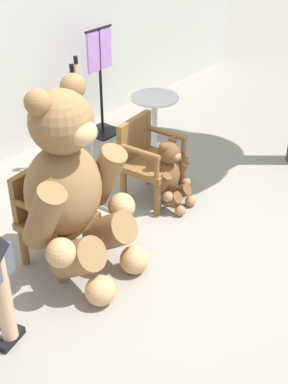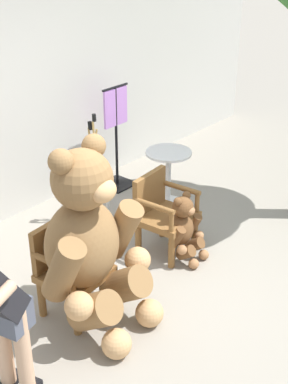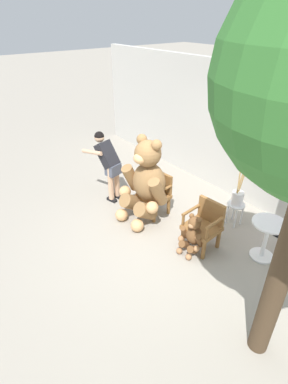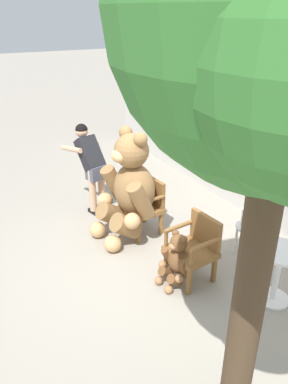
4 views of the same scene
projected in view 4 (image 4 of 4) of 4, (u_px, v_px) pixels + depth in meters
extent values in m
plane|color=gray|center=(136.00, 261.00, 5.26)|extent=(60.00, 60.00, 0.00)
cube|color=beige|center=(275.00, 140.00, 5.69)|extent=(10.00, 0.16, 2.80)
cube|color=brown|center=(141.00, 209.00, 5.79)|extent=(0.61, 0.57, 0.07)
cylinder|color=brown|center=(123.00, 219.00, 5.95)|extent=(0.07, 0.07, 0.37)
cylinder|color=brown|center=(138.00, 231.00, 5.61)|extent=(0.07, 0.07, 0.37)
cylinder|color=brown|center=(144.00, 212.00, 6.16)|extent=(0.07, 0.07, 0.37)
cylinder|color=brown|center=(161.00, 223.00, 5.82)|extent=(0.07, 0.07, 0.37)
cube|color=brown|center=(154.00, 191.00, 5.80)|extent=(0.52, 0.11, 0.42)
cylinder|color=brown|center=(133.00, 188.00, 5.87)|extent=(0.10, 0.48, 0.06)
cylinder|color=brown|center=(121.00, 198.00, 5.81)|extent=(0.05, 0.05, 0.22)
cylinder|color=brown|center=(151.00, 200.00, 5.49)|extent=(0.10, 0.48, 0.06)
cylinder|color=brown|center=(139.00, 211.00, 5.44)|extent=(0.05, 0.05, 0.22)
cube|color=brown|center=(191.00, 252.00, 4.76)|extent=(0.60, 0.57, 0.07)
cylinder|color=brown|center=(166.00, 263.00, 4.92)|extent=(0.07, 0.07, 0.37)
cylinder|color=brown|center=(189.00, 281.00, 4.58)|extent=(0.07, 0.07, 0.37)
cylinder|color=brown|center=(191.00, 252.00, 5.13)|extent=(0.07, 0.07, 0.37)
cylinder|color=brown|center=(214.00, 269.00, 4.79)|extent=(0.07, 0.07, 0.37)
cube|color=brown|center=(206.00, 230.00, 4.77)|extent=(0.52, 0.11, 0.42)
cylinder|color=brown|center=(179.00, 226.00, 4.83)|extent=(0.10, 0.48, 0.06)
cylinder|color=brown|center=(166.00, 238.00, 4.77)|extent=(0.05, 0.05, 0.22)
cylinder|color=brown|center=(206.00, 244.00, 4.46)|extent=(0.10, 0.48, 0.06)
cylinder|color=brown|center=(192.00, 258.00, 4.40)|extent=(0.05, 0.05, 0.22)
ellipsoid|color=olive|center=(134.00, 189.00, 5.58)|extent=(0.74, 0.65, 0.80)
sphere|color=olive|center=(131.00, 151.00, 5.29)|extent=(0.51, 0.51, 0.51)
ellipsoid|color=tan|center=(118.00, 156.00, 5.20)|extent=(0.26, 0.21, 0.19)
sphere|color=black|center=(118.00, 155.00, 5.19)|extent=(0.07, 0.07, 0.07)
sphere|color=olive|center=(126.00, 132.00, 5.35)|extent=(0.20, 0.20, 0.20)
sphere|color=olive|center=(140.00, 139.00, 5.07)|extent=(0.20, 0.20, 0.20)
cylinder|color=olive|center=(114.00, 183.00, 5.79)|extent=(0.27, 0.46, 0.60)
sphere|color=tan|center=(105.00, 200.00, 5.84)|extent=(0.24, 0.24, 0.24)
cylinder|color=olive|center=(141.00, 201.00, 5.23)|extent=(0.27, 0.46, 0.60)
sphere|color=tan|center=(132.00, 221.00, 5.26)|extent=(0.24, 0.24, 0.24)
cylinder|color=olive|center=(111.00, 214.00, 5.78)|extent=(0.34, 0.52, 0.47)
sphere|color=tan|center=(98.00, 230.00, 5.77)|extent=(0.25, 0.25, 0.25)
cylinder|color=olive|center=(126.00, 226.00, 5.46)|extent=(0.34, 0.52, 0.47)
sphere|color=tan|center=(113.00, 244.00, 5.42)|extent=(0.25, 0.25, 0.25)
ellipsoid|color=brown|center=(179.00, 260.00, 4.71)|extent=(0.32, 0.28, 0.35)
sphere|color=brown|center=(179.00, 243.00, 4.58)|extent=(0.22, 0.22, 0.22)
ellipsoid|color=#A47148|center=(172.00, 246.00, 4.54)|extent=(0.11, 0.09, 0.08)
sphere|color=black|center=(173.00, 246.00, 4.54)|extent=(0.03, 0.03, 0.03)
sphere|color=brown|center=(175.00, 233.00, 4.61)|extent=(0.09, 0.09, 0.09)
sphere|color=brown|center=(184.00, 239.00, 4.49)|extent=(0.09, 0.09, 0.09)
cylinder|color=brown|center=(167.00, 256.00, 4.80)|extent=(0.12, 0.20, 0.26)
sphere|color=#A47148|center=(162.00, 264.00, 4.82)|extent=(0.10, 0.10, 0.10)
cylinder|color=brown|center=(183.00, 269.00, 4.56)|extent=(0.12, 0.20, 0.26)
sphere|color=#A47148|center=(179.00, 279.00, 4.57)|extent=(0.10, 0.10, 0.10)
cylinder|color=brown|center=(166.00, 272.00, 4.80)|extent=(0.15, 0.23, 0.21)
sphere|color=#A47148|center=(159.00, 281.00, 4.79)|extent=(0.11, 0.11, 0.11)
cylinder|color=brown|center=(175.00, 280.00, 4.66)|extent=(0.15, 0.23, 0.21)
sphere|color=#A47148|center=(168.00, 289.00, 4.64)|extent=(0.11, 0.11, 0.11)
cube|color=black|center=(103.00, 208.00, 6.59)|extent=(0.25, 0.14, 0.06)
cylinder|color=tan|center=(101.00, 186.00, 6.40)|extent=(0.12, 0.12, 0.82)
cube|color=black|center=(94.00, 212.00, 6.48)|extent=(0.25, 0.14, 0.06)
cylinder|color=tan|center=(93.00, 189.00, 6.29)|extent=(0.12, 0.12, 0.82)
cube|color=#4C5160|center=(96.00, 172.00, 6.22)|extent=(0.29, 0.34, 0.24)
cube|color=black|center=(90.00, 153.00, 6.19)|extent=(0.53, 0.42, 0.56)
sphere|color=tan|center=(82.00, 131.00, 6.18)|extent=(0.21, 0.21, 0.21)
sphere|color=black|center=(81.00, 130.00, 6.17)|extent=(0.21, 0.21, 0.21)
cylinder|color=tan|center=(71.00, 149.00, 6.22)|extent=(0.57, 0.22, 0.16)
cylinder|color=tan|center=(99.00, 157.00, 6.36)|extent=(0.24, 0.13, 0.50)
cylinder|color=silver|center=(248.00, 227.00, 5.23)|extent=(0.34, 0.34, 0.03)
cylinder|color=silver|center=(256.00, 242.00, 5.30)|extent=(0.04, 0.04, 0.43)
cylinder|color=silver|center=(246.00, 236.00, 5.45)|extent=(0.04, 0.04, 0.43)
cylinder|color=silver|center=(246.00, 246.00, 5.21)|extent=(0.04, 0.04, 0.43)
cylinder|color=silver|center=(236.00, 239.00, 5.37)|extent=(0.04, 0.04, 0.43)
cylinder|color=white|center=(249.00, 218.00, 5.17)|extent=(0.22, 0.22, 0.26)
cylinder|color=tan|center=(251.00, 200.00, 5.07)|extent=(0.06, 0.11, 0.64)
cylinder|color=black|center=(254.00, 175.00, 4.91)|extent=(0.05, 0.05, 0.09)
cylinder|color=tan|center=(253.00, 201.00, 5.06)|extent=(0.13, 0.07, 0.61)
cylinder|color=black|center=(256.00, 178.00, 4.90)|extent=(0.06, 0.05, 0.09)
cylinder|color=tan|center=(249.00, 198.00, 5.01)|extent=(0.06, 0.03, 0.73)
cylinder|color=black|center=(253.00, 170.00, 4.84)|extent=(0.05, 0.04, 0.08)
cylinder|color=white|center=(281.00, 251.00, 4.25)|extent=(0.56, 0.56, 0.03)
cylinder|color=white|center=(276.00, 277.00, 4.41)|extent=(0.07, 0.07, 0.69)
cylinder|color=white|center=(272.00, 298.00, 4.56)|extent=(0.40, 0.40, 0.03)
cylinder|color=#473523|center=(249.00, 300.00, 2.64)|extent=(0.24, 0.24, 2.67)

